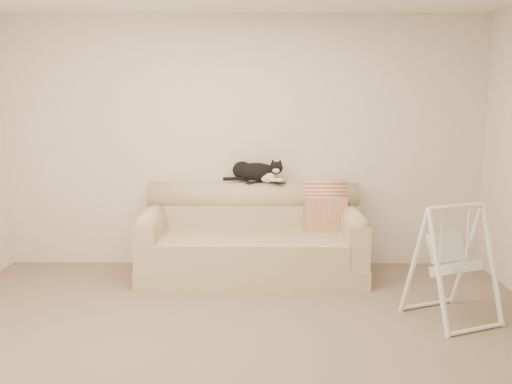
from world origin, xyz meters
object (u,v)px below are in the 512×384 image
remote_a (254,182)px  baby_swing (452,262)px  tuxedo_cat (256,171)px  remote_b (278,182)px  sofa (252,240)px

remote_a → baby_swing: bearing=-41.2°
tuxedo_cat → baby_swing: bearing=-42.0°
remote_a → tuxedo_cat: bearing=35.7°
tuxedo_cat → baby_swing: tuxedo_cat is taller
remote_a → remote_b: 0.25m
tuxedo_cat → remote_a: bearing=-144.3°
remote_a → remote_b: remote_a is taller
sofa → remote_a: 0.61m
remote_a → baby_swing: size_ratio=0.19×
sofa → tuxedo_cat: size_ratio=3.51×
remote_b → tuxedo_cat: bearing=167.0°
remote_a → baby_swing: (1.60, -1.40, -0.44)m
remote_a → remote_b: (0.25, -0.03, -0.00)m
tuxedo_cat → remote_b: bearing=-13.0°
remote_a → remote_b: bearing=-7.9°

